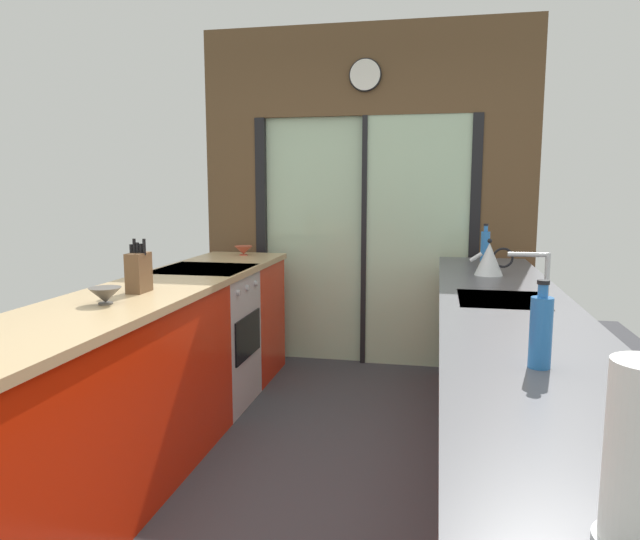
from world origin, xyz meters
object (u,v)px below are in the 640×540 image
Objects in this scene: kettle at (489,259)px; soap_bottle_far at (485,249)px; soap_bottle_near at (541,330)px; mixing_bowl_mid at (105,295)px; knife_block at (139,272)px; mixing_bowl_far at (244,250)px; oven_range at (206,338)px.

soap_bottle_far is at bearing 90.40° from kettle.
soap_bottle_far is (-0.00, 2.18, 0.01)m from soap_bottle_near.
knife_block reaches higher than mixing_bowl_mid.
knife_block is 2.00m from soap_bottle_near.
kettle reaches higher than mixing_bowl_far.
oven_range is 0.90m from mixing_bowl_far.
soap_bottle_far is (-0.00, 0.33, 0.03)m from kettle.
mixing_bowl_mid is at bearing -89.11° from oven_range.
kettle is at bearing 89.93° from soap_bottle_near.
soap_bottle_near is 0.91× the size of soap_bottle_far.
kettle is (1.78, 1.26, 0.06)m from mixing_bowl_mid.
oven_range is 1.89m from kettle.
oven_range is 3.57× the size of kettle.
mixing_bowl_mid is (0.02, -1.19, 0.51)m from oven_range.
mixing_bowl_far is at bearing 88.58° from oven_range.
soap_bottle_far is at bearing -10.97° from mixing_bowl_far.
mixing_bowl_far is 1.82m from soap_bottle_far.
knife_block is 1.04× the size of soap_bottle_near.
oven_range is 6.51× the size of mixing_bowl_far.
mixing_bowl_mid is 1.04× the size of mixing_bowl_far.
knife_block is 0.94× the size of soap_bottle_far.
oven_range is at bearing -167.51° from soap_bottle_far.
mixing_bowl_mid is 0.57× the size of kettle.
mixing_bowl_far is 0.52× the size of knife_block.
mixing_bowl_mid is at bearing -90.00° from mixing_bowl_far.
knife_block is at bearing -88.79° from oven_range.
oven_range is 1.05m from knife_block.
mixing_bowl_far is 0.49× the size of soap_bottle_far.
soap_bottle_near is at bearing -26.97° from knife_block.
knife_block is at bearing 89.99° from mixing_bowl_mid.
mixing_bowl_mid is 0.56× the size of soap_bottle_near.
soap_bottle_near is (1.78, -0.60, 0.07)m from mixing_bowl_mid.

